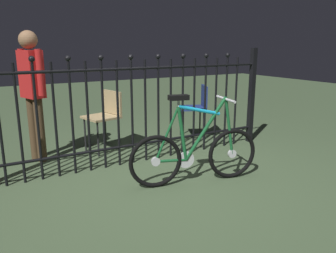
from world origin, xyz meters
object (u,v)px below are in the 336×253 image
(chair_navy, at_px, (197,105))
(person_visitor, at_px, (32,86))
(bicycle, at_px, (195,152))
(chair_tan, at_px, (106,113))

(chair_navy, height_order, person_visitor, person_visitor)
(bicycle, xyz_separation_m, person_visitor, (-1.31, 1.57, 0.61))
(chair_navy, xyz_separation_m, chair_tan, (-1.43, 0.09, -0.00))
(bicycle, bearing_deg, chair_navy, 55.13)
(chair_navy, xyz_separation_m, person_visitor, (-2.31, 0.13, 0.42))
(person_visitor, bearing_deg, chair_navy, -3.33)
(chair_tan, bearing_deg, chair_navy, -3.66)
(bicycle, xyz_separation_m, chair_navy, (1.00, 1.44, 0.18))
(chair_tan, height_order, person_visitor, person_visitor)
(chair_navy, distance_m, chair_tan, 1.43)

